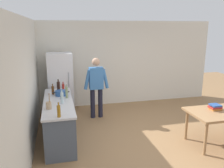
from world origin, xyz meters
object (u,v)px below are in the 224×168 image
bottle_vinegar_tall (67,92)px  dining_table (221,115)px  bottle_sauce_red (63,87)px  bottle_oil_amber (59,111)px  utensil_jar (49,105)px  bottle_wine_dark (59,87)px  refrigerator (61,84)px  bottle_water_clear (62,98)px  person (96,84)px  book_stack (215,107)px  cooking_pot (61,93)px  bottle_beer_brown (53,90)px

bottle_vinegar_tall → dining_table: bearing=-21.6°
bottle_vinegar_tall → bottle_sauce_red: bottle_vinegar_tall is taller
dining_table → bottle_oil_amber: bottle_oil_amber is taller
utensil_jar → bottle_wine_dark: 1.20m
refrigerator → dining_table: refrigerator is taller
utensil_jar → bottle_vinegar_tall: bearing=59.3°
bottle_water_clear → bottle_wine_dark: (-0.06, 0.88, 0.02)m
person → bottle_oil_amber: person is taller
refrigerator → utensil_jar: bearing=-97.8°
refrigerator → book_stack: bearing=-38.8°
person → bottle_sauce_red: person is taller
book_stack → bottle_vinegar_tall: bearing=159.8°
cooking_pot → bottle_sauce_red: bearing=80.5°
bottle_beer_brown → book_stack: size_ratio=1.05×
utensil_jar → person: bearing=51.2°
refrigerator → utensil_jar: size_ratio=5.62×
bottle_water_clear → bottle_beer_brown: (-0.20, 0.77, -0.02)m
utensil_jar → bottle_beer_brown: size_ratio=1.23×
bottle_sauce_red → bottle_beer_brown: size_ratio=0.92×
bottle_sauce_red → person: bearing=14.0°
refrigerator → person: bearing=-30.2°
bottle_sauce_red → book_stack: 3.65m
utensil_jar → bottle_vinegar_tall: (0.39, 0.66, 0.06)m
dining_table → bottle_beer_brown: bottle_beer_brown is taller
utensil_jar → bottle_oil_amber: bearing=-69.3°
cooking_pot → refrigerator: bearing=89.0°
person → bottle_water_clear: bearing=-127.8°
bottle_water_clear → book_stack: (3.23, -0.79, -0.21)m
cooking_pot → utensil_jar: bearing=-106.4°
dining_table → bottle_sauce_red: bearing=149.4°
utensil_jar → bottle_beer_brown: bearing=86.0°
bottle_oil_amber → refrigerator: bearing=87.8°
bottle_wine_dark → cooking_pot: bearing=-79.1°
person → cooking_pot: size_ratio=4.25×
refrigerator → bottle_sauce_red: (0.05, -0.78, 0.10)m
bottle_vinegar_tall → bottle_wine_dark: size_ratio=0.94×
refrigerator → bottle_vinegar_tall: bearing=-85.9°
refrigerator → bottle_vinegar_tall: refrigerator is taller
bottle_wine_dark → bottle_beer_brown: bearing=-141.6°
dining_table → bottle_wine_dark: 3.83m
bottle_vinegar_tall → bottle_oil_amber: (-0.20, -1.16, -0.02)m
bottle_vinegar_tall → bottle_water_clear: size_ratio=1.07×
bottle_oil_amber → cooking_pot: bearing=86.8°
dining_table → bottle_beer_brown: (-3.51, 1.67, 0.33)m
utensil_jar → bottle_vinegar_tall: size_ratio=1.00×
book_stack → utensil_jar: bearing=172.0°
dining_table → bottle_sauce_red: bottle_sauce_red is taller
bottle_oil_amber → bottle_water_clear: bearing=84.0°
refrigerator → book_stack: refrigerator is taller
person → bottle_water_clear: size_ratio=5.67×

